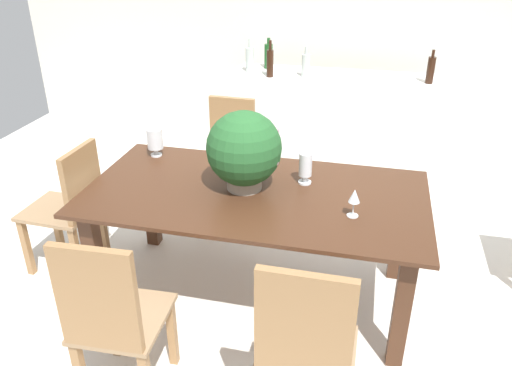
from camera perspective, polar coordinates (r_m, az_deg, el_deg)
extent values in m
plane|color=silver|center=(3.47, -0.23, -12.54)|extent=(7.04, 7.04, 0.00)
cube|color=beige|center=(5.32, 6.69, 16.97)|extent=(6.40, 0.10, 2.60)
cube|color=#422616|center=(3.07, -0.10, -1.18)|extent=(2.06, 1.07, 0.03)
cube|color=#422616|center=(3.27, -17.67, -8.63)|extent=(0.09, 0.09, 0.74)
cube|color=#422616|center=(2.90, 16.09, -13.62)|extent=(0.09, 0.09, 0.74)
cube|color=#422616|center=(3.87, -11.78, -1.92)|extent=(0.09, 0.09, 0.74)
cube|color=#422616|center=(3.56, 15.87, -5.16)|extent=(0.09, 0.09, 0.74)
cube|color=olive|center=(4.09, -6.47, -2.29)|extent=(0.05, 0.05, 0.44)
cube|color=olive|center=(3.99, -1.95, -2.91)|extent=(0.05, 0.05, 0.44)
cube|color=olive|center=(4.41, -4.69, 0.08)|extent=(0.05, 0.05, 0.44)
cube|color=olive|center=(4.32, -0.48, -0.44)|extent=(0.05, 0.05, 0.44)
cube|color=#987855|center=(4.09, -3.48, 1.53)|extent=(0.42, 0.47, 0.03)
cube|color=olive|center=(4.17, -2.68, 6.15)|extent=(0.38, 0.05, 0.53)
cube|color=olive|center=(4.10, -21.57, -4.14)|extent=(0.05, 0.05, 0.44)
cube|color=olive|center=(3.88, -24.45, -6.58)|extent=(0.05, 0.05, 0.44)
cube|color=olive|center=(3.88, -16.82, -5.08)|extent=(0.05, 0.05, 0.44)
cube|color=olive|center=(3.65, -19.56, -7.75)|extent=(0.05, 0.05, 0.44)
cube|color=#987855|center=(3.76, -21.19, -2.85)|extent=(0.49, 0.43, 0.03)
cube|color=olive|center=(3.53, -19.02, 0.14)|extent=(0.05, 0.38, 0.47)
cube|color=olive|center=(2.92, -9.44, -16.25)|extent=(0.05, 0.05, 0.44)
cube|color=olive|center=(3.04, -15.79, -15.03)|extent=(0.05, 0.05, 0.44)
cube|color=#987855|center=(2.70, -14.71, -14.53)|extent=(0.44, 0.46, 0.03)
cube|color=olive|center=(2.39, -17.51, -12.42)|extent=(0.39, 0.06, 0.54)
cube|color=olive|center=(2.75, 10.12, -19.69)|extent=(0.04, 0.04, 0.44)
cube|color=olive|center=(2.78, 2.15, -18.67)|extent=(0.04, 0.04, 0.44)
cube|color=#987855|center=(2.48, 5.79, -18.27)|extent=(0.44, 0.41, 0.03)
cube|color=olive|center=(2.14, 5.41, -16.21)|extent=(0.41, 0.04, 0.56)
cylinder|color=gray|center=(3.09, -1.32, 0.22)|extent=(0.21, 0.21, 0.09)
sphere|color=#235628|center=(3.00, -1.37, 3.92)|extent=(0.45, 0.45, 0.45)
sphere|color=#DB9EB2|center=(3.11, -1.45, 5.96)|extent=(0.05, 0.05, 0.05)
sphere|color=#DB9EB2|center=(3.10, -3.15, 5.08)|extent=(0.06, 0.06, 0.06)
sphere|color=#DB9EB2|center=(2.95, 2.10, 2.33)|extent=(0.05, 0.05, 0.05)
sphere|color=#DB9EB2|center=(3.02, 2.21, 5.99)|extent=(0.05, 0.05, 0.05)
sphere|color=#DB9EB2|center=(2.94, -4.31, 3.70)|extent=(0.05, 0.05, 0.05)
sphere|color=#DB9EB2|center=(2.88, -4.31, 4.10)|extent=(0.05, 0.05, 0.05)
cylinder|color=silver|center=(3.18, 5.51, 0.09)|extent=(0.08, 0.08, 0.01)
cylinder|color=silver|center=(3.17, 5.53, 0.54)|extent=(0.03, 0.03, 0.04)
cylinder|color=silver|center=(3.13, 5.60, 2.10)|extent=(0.08, 0.08, 0.15)
cylinder|color=silver|center=(3.62, -11.17, 3.14)|extent=(0.08, 0.08, 0.01)
cylinder|color=silver|center=(3.61, -11.21, 3.56)|extent=(0.03, 0.03, 0.05)
cylinder|color=silver|center=(3.57, -11.34, 4.95)|extent=(0.11, 0.11, 0.14)
cylinder|color=silver|center=(2.86, 10.82, -3.63)|extent=(0.06, 0.06, 0.00)
cylinder|color=silver|center=(2.84, 10.90, -2.85)|extent=(0.01, 0.01, 0.08)
cone|color=silver|center=(2.80, 11.04, -1.41)|extent=(0.06, 0.06, 0.08)
cube|color=white|center=(4.90, 8.80, 6.21)|extent=(1.92, 0.58, 0.99)
cylinder|color=#B2BFB7|center=(4.80, -0.71, 13.72)|extent=(0.08, 0.08, 0.22)
cylinder|color=#B2BFB7|center=(4.77, -0.72, 15.50)|extent=(0.03, 0.03, 0.08)
cylinder|color=black|center=(4.63, 1.59, 13.31)|extent=(0.06, 0.06, 0.24)
cylinder|color=black|center=(4.60, 1.62, 15.28)|extent=(0.03, 0.03, 0.09)
cylinder|color=#B2BFB7|center=(4.65, 5.61, 13.03)|extent=(0.07, 0.07, 0.20)
cylinder|color=#B2BFB7|center=(4.62, 5.68, 14.65)|extent=(0.03, 0.03, 0.07)
cylinder|color=#194C1E|center=(4.94, 1.41, 14.09)|extent=(0.08, 0.08, 0.23)
cylinder|color=#194C1E|center=(4.91, 1.43, 15.71)|extent=(0.03, 0.03, 0.06)
cylinder|color=black|center=(4.67, 19.08, 11.92)|extent=(0.07, 0.07, 0.23)
cylinder|color=black|center=(4.64, 19.35, 13.62)|extent=(0.03, 0.03, 0.06)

